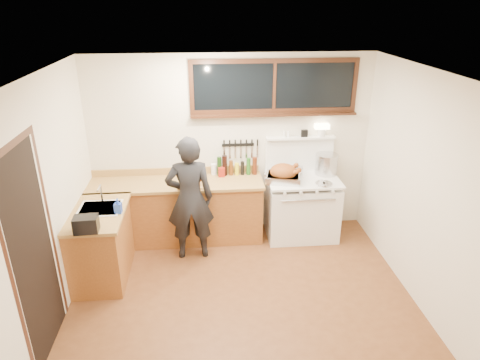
{
  "coord_description": "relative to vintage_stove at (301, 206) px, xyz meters",
  "views": [
    {
      "loc": [
        -0.39,
        -4.08,
        3.26
      ],
      "look_at": [
        0.05,
        0.85,
        1.15
      ],
      "focal_mm": 32.0,
      "sensor_mm": 36.0,
      "label": 1
    }
  ],
  "objects": [
    {
      "name": "bottle_cluster",
      "position": [
        -0.94,
        0.22,
        0.56
      ],
      "size": [
        0.58,
        0.07,
        0.3
      ],
      "color": "black",
      "rests_on": "counter_back"
    },
    {
      "name": "stockpot",
      "position": [
        0.37,
        0.15,
        0.58
      ],
      "size": [
        0.4,
        0.4,
        0.3
      ],
      "color": "silver",
      "rests_on": "vintage_stove"
    },
    {
      "name": "toaster",
      "position": [
        -2.7,
        -1.26,
        0.52
      ],
      "size": [
        0.27,
        0.19,
        0.18
      ],
      "color": "black",
      "rests_on": "counter_left"
    },
    {
      "name": "pot_lid",
      "position": [
        0.23,
        -0.24,
        0.44
      ],
      "size": [
        0.24,
        0.24,
        0.04
      ],
      "color": "silver",
      "rests_on": "vintage_stove"
    },
    {
      "name": "cutting_board",
      "position": [
        -1.56,
        -0.11,
        0.48
      ],
      "size": [
        0.41,
        0.31,
        0.14
      ],
      "color": "#A77E42",
      "rests_on": "counter_back"
    },
    {
      "name": "room_shell",
      "position": [
        -1.0,
        -1.41,
        1.18
      ],
      "size": [
        4.1,
        3.6,
        2.65
      ],
      "color": "beige",
      "rests_on": "ground"
    },
    {
      "name": "ground_plane",
      "position": [
        -1.0,
        -1.41,
        -0.48
      ],
      "size": [
        4.0,
        3.5,
        0.02
      ],
      "primitive_type": "cube",
      "color": "#5C3218"
    },
    {
      "name": "soap_bottle",
      "position": [
        -2.43,
        -0.84,
        0.52
      ],
      "size": [
        0.09,
        0.09,
        0.18
      ],
      "color": "#2244AC",
      "rests_on": "counter_left"
    },
    {
      "name": "vintage_stove",
      "position": [
        0.0,
        0.0,
        0.0
      ],
      "size": [
        1.02,
        0.74,
        1.61
      ],
      "color": "white",
      "rests_on": "ground"
    },
    {
      "name": "back_window",
      "position": [
        -0.4,
        0.31,
        1.6
      ],
      "size": [
        2.32,
        0.13,
        0.77
      ],
      "color": "black",
      "rests_on": "room_shell"
    },
    {
      "name": "sink_unit",
      "position": [
        -2.68,
        -0.71,
        0.38
      ],
      "size": [
        0.5,
        0.45,
        0.37
      ],
      "color": "white",
      "rests_on": "counter_left"
    },
    {
      "name": "saucepan",
      "position": [
        -0.05,
        0.14,
        0.49
      ],
      "size": [
        0.17,
        0.29,
        0.12
      ],
      "color": "silver",
      "rests_on": "vintage_stove"
    },
    {
      "name": "left_doorway",
      "position": [
        -2.99,
        -1.96,
        0.62
      ],
      "size": [
        0.02,
        1.04,
        2.17
      ],
      "color": "black",
      "rests_on": "ground"
    },
    {
      "name": "counter_left",
      "position": [
        -2.7,
        -0.79,
        -0.02
      ],
      "size": [
        0.64,
        1.09,
        0.9
      ],
      "color": "brown",
      "rests_on": "ground"
    },
    {
      "name": "man",
      "position": [
        -1.6,
        -0.43,
        0.38
      ],
      "size": [
        0.64,
        0.44,
        1.7
      ],
      "color": "black",
      "rests_on": "ground"
    },
    {
      "name": "pitcher",
      "position": [
        -1.26,
        0.26,
        0.51
      ],
      "size": [
        0.1,
        0.1,
        0.16
      ],
      "color": "white",
      "rests_on": "counter_back"
    },
    {
      "name": "coffee_tin",
      "position": [
        -1.15,
        0.17,
        0.5
      ],
      "size": [
        0.09,
        0.08,
        0.14
      ],
      "color": "maroon",
      "rests_on": "counter_back"
    },
    {
      "name": "counter_back",
      "position": [
        -1.8,
        0.04,
        -0.01
      ],
      "size": [
        2.44,
        0.64,
        1.0
      ],
      "color": "brown",
      "rests_on": "ground"
    },
    {
      "name": "roast_turkey",
      "position": [
        -0.3,
        -0.07,
        0.54
      ],
      "size": [
        0.55,
        0.46,
        0.26
      ],
      "color": "silver",
      "rests_on": "vintage_stove"
    },
    {
      "name": "knife_strip",
      "position": [
        -0.88,
        0.32,
        0.84
      ],
      "size": [
        0.52,
        0.03,
        0.28
      ],
      "color": "black",
      "rests_on": "room_shell"
    }
  ]
}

